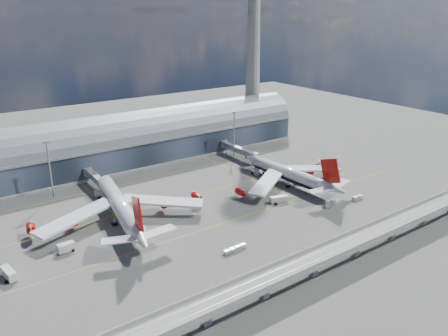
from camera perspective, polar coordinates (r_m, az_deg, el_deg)
ground at (r=180.59m, az=-1.14°, el=-5.78°), size 500.00×500.00×0.00m
taxi_lines at (r=197.66m, az=-4.74°, el=-3.49°), size 200.00×80.12×0.01m
terminal at (r=241.07m, az=-11.62°, el=3.39°), size 200.00×30.00×28.00m
control_tower at (r=281.29m, az=3.83°, el=14.45°), size 19.00×19.00×103.00m
guideway at (r=141.33m, az=11.69°, el=-11.66°), size 220.00×8.50×7.20m
floodlight_mast_left at (r=204.89m, az=-21.81°, el=0.04°), size 3.00×0.70×25.70m
floodlight_mast_right at (r=245.17m, az=1.33°, el=4.63°), size 3.00×0.70×25.70m
airliner_left at (r=174.64m, az=-13.33°, el=-5.02°), size 68.28×71.85×21.94m
airliner_right at (r=208.57m, az=8.57°, el=-0.81°), size 60.96×63.71×20.22m
jet_bridge_left at (r=210.57m, az=-16.42°, el=-1.25°), size 4.40×28.00×7.25m
jet_bridge_right at (r=244.12m, az=1.68°, el=2.49°), size 4.40×32.00×7.25m
service_truck_0 at (r=154.00m, az=-26.29°, el=-12.26°), size 3.76×7.88×3.13m
service_truck_1 at (r=161.50m, az=-19.92°, el=-9.74°), size 5.70×2.96×3.26m
service_truck_2 at (r=190.15m, az=7.17°, el=-4.07°), size 8.28×4.28×2.88m
service_truck_3 at (r=238.00m, az=12.58°, el=0.57°), size 5.03×5.68×2.67m
service_truck_4 at (r=220.83m, az=4.21°, el=-0.51°), size 3.70×5.22×2.76m
service_truck_5 at (r=201.85m, az=-15.72°, el=-3.25°), size 5.61×5.70×2.80m
cargo_train_0 at (r=152.87m, az=1.43°, el=-10.56°), size 9.37×1.87×1.55m
cargo_train_1 at (r=190.75m, az=13.71°, el=-4.64°), size 7.58×3.75×1.67m
cargo_train_2 at (r=200.04m, az=17.00°, el=-3.75°), size 5.42×1.74×1.84m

